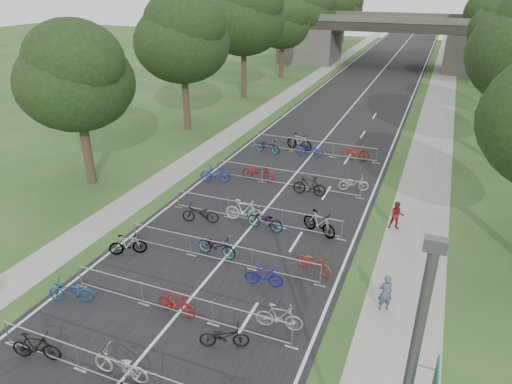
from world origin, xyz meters
TOP-DOWN VIEW (x-y plane):
  - road at (0.00, 50.00)m, footprint 11.00×140.00m
  - sidewalk_right at (8.00, 50.00)m, footprint 3.00×140.00m
  - sidewalk_left at (-7.50, 50.00)m, footprint 2.00×140.00m
  - lane_markings at (0.00, 50.00)m, footprint 0.12×140.00m
  - overpass_bridge at (0.00, 65.00)m, footprint 31.00×8.00m
  - tree_left_0 at (-11.39, 15.93)m, footprint 6.72×6.72m
  - tree_left_1 at (-11.39, 27.93)m, footprint 7.56×7.56m
  - tree_left_2 at (-11.39, 39.93)m, footprint 8.40×8.40m
  - tree_left_3 at (-11.39, 51.93)m, footprint 6.72×6.72m
  - tree_right_3 at (13.11, 51.93)m, footprint 7.17×7.17m
  - tree_left_4 at (-11.39, 63.93)m, footprint 7.56×7.56m
  - tree_right_4 at (13.11, 63.93)m, footprint 8.18×8.18m
  - tree_left_5 at (-11.39, 75.93)m, footprint 8.40×8.40m
  - tree_right_5 at (13.11, 75.93)m, footprint 6.16×6.16m
  - tree_left_6 at (-11.39, 87.93)m, footprint 6.72×6.72m
  - tree_right_6 at (13.11, 87.93)m, footprint 7.17×7.17m
  - barrier_row_1 at (0.00, 3.60)m, footprint 9.70×0.08m
  - barrier_row_2 at (0.00, 7.20)m, footprint 9.70×0.08m
  - barrier_row_3 at (0.00, 11.00)m, footprint 9.70×0.08m
  - barrier_row_4 at (0.00, 15.00)m, footprint 9.70×0.08m
  - barrier_row_5 at (0.00, 20.00)m, footprint 9.70×0.08m
  - barrier_row_6 at (0.00, 26.00)m, footprint 9.70×0.08m
  - bike_4 at (-3.18, 3.48)m, footprint 1.85×0.90m
  - bike_5 at (-0.06, 3.88)m, footprint 2.05×0.77m
  - bike_8 at (-4.30, 6.33)m, footprint 1.94×1.20m
  - bike_9 at (-0.02, 7.25)m, footprint 1.74×0.61m
  - bike_10 at (2.41, 6.39)m, footprint 1.86×1.20m
  - bike_11 at (3.87, 7.95)m, footprint 1.84×0.74m
  - bike_12 at (-4.30, 10.00)m, footprint 1.74×1.32m
  - bike_13 at (-0.42, 11.46)m, footprint 2.01×0.84m
  - bike_14 at (2.41, 10.17)m, footprint 1.69×0.70m
  - bike_15 at (4.07, 11.92)m, footprint 1.90×1.17m
  - bike_16 at (-2.65, 13.96)m, footprint 2.06×1.15m
  - bike_17 at (-0.60, 14.98)m, footprint 2.08×0.82m
  - bike_18 at (0.75, 14.56)m, footprint 2.04×0.89m
  - bike_19 at (3.42, 15.16)m, footprint 2.09×1.39m
  - bike_20 at (-4.30, 18.98)m, footprint 2.01×1.07m
  - bike_21 at (-1.92, 20.30)m, footprint 2.16×0.76m
  - bike_22 at (1.72, 19.33)m, footprint 2.01×0.63m
  - bike_23 at (4.00, 20.98)m, footprint 1.89×1.10m
  - bike_24 at (-3.11, 25.11)m, footprint 2.01×0.90m
  - bike_25 at (-1.18, 26.61)m, footprint 2.14×1.00m
  - bike_26 at (-0.05, 25.54)m, footprint 2.01×1.08m
  - bike_27 at (3.14, 26.29)m, footprint 1.92×0.70m
  - pedestrian_a at (7.26, 10.50)m, footprint 0.68×0.60m
  - pedestrian_b at (6.92, 17.12)m, footprint 0.83×0.70m

SIDE VIEW (x-z plane):
  - lane_markings at x=0.00m, z-range 0.00..0.00m
  - road at x=0.00m, z-range 0.00..0.01m
  - sidewalk_right at x=8.00m, z-range 0.00..0.01m
  - sidewalk_left at x=-7.50m, z-range 0.00..0.01m
  - bike_10 at x=2.41m, z-range 0.00..0.92m
  - bike_23 at x=4.00m, z-range 0.00..0.94m
  - bike_15 at x=4.07m, z-range 0.00..0.94m
  - bike_8 at x=-4.30m, z-range 0.00..0.96m
  - bike_14 at x=2.41m, z-range 0.00..0.99m
  - bike_26 at x=-0.05m, z-range 0.00..1.00m
  - bike_24 at x=-3.11m, z-range 0.00..1.02m
  - bike_16 at x=-2.65m, z-range 0.00..1.02m
  - bike_9 at x=-0.02m, z-range 0.00..1.03m
  - bike_13 at x=-0.42m, z-range 0.00..1.03m
  - bike_18 at x=0.75m, z-range 0.00..1.04m
  - bike_12 at x=-4.30m, z-range 0.00..1.04m
  - bike_5 at x=-0.06m, z-range 0.00..1.07m
  - bike_4 at x=-3.18m, z-range 0.00..1.07m
  - bike_11 at x=3.87m, z-range 0.00..1.07m
  - barrier_row_1 at x=0.00m, z-range 0.00..1.10m
  - barrier_row_2 at x=0.00m, z-range 0.00..1.10m
  - barrier_row_3 at x=0.00m, z-range 0.00..1.10m
  - barrier_row_4 at x=0.00m, z-range 0.00..1.10m
  - barrier_row_5 at x=0.00m, z-range 0.00..1.10m
  - barrier_row_6 at x=0.00m, z-range 0.00..1.10m
  - bike_27 at x=3.14m, z-range 0.00..1.13m
  - bike_21 at x=-1.92m, z-range 0.00..1.13m
  - bike_20 at x=-4.30m, z-range 0.00..1.16m
  - bike_22 at x=1.72m, z-range 0.00..1.20m
  - bike_17 at x=-0.60m, z-range 0.00..1.22m
  - bike_19 at x=3.42m, z-range 0.00..1.23m
  - bike_25 at x=-1.18m, z-range 0.00..1.24m
  - pedestrian_b at x=6.92m, z-range 0.00..1.52m
  - pedestrian_a at x=7.26m, z-range 0.00..1.57m
  - overpass_bridge at x=0.00m, z-range 0.01..7.06m
  - tree_right_5 at x=13.11m, z-range 1.25..10.64m
  - tree_left_0 at x=-11.39m, z-range 1.36..11.61m
  - tree_left_3 at x=-11.39m, z-range 1.36..11.61m
  - tree_left_6 at x=-11.39m, z-range 1.36..11.61m
  - tree_right_3 at x=13.11m, z-range 1.46..12.39m
  - tree_right_6 at x=13.11m, z-range 1.46..12.39m
  - tree_left_1 at x=-11.39m, z-range 1.54..13.07m
  - tree_left_4 at x=-11.39m, z-range 1.54..13.07m
  - tree_right_4 at x=13.11m, z-range 1.67..14.13m
  - tree_left_2 at x=-11.39m, z-range 1.71..14.52m
  - tree_left_5 at x=-11.39m, z-range 1.71..14.52m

